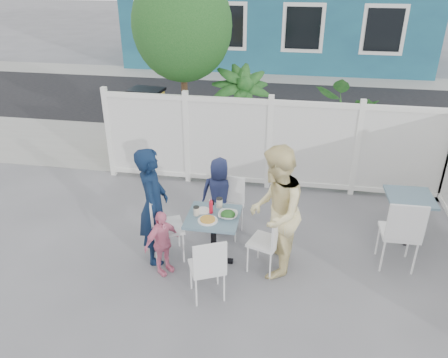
% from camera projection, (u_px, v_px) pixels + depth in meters
% --- Properties ---
extents(ground, '(80.00, 80.00, 0.00)m').
position_uv_depth(ground, '(244.00, 270.00, 5.73)').
color(ground, slate).
extents(near_sidewalk, '(24.00, 2.60, 0.01)m').
position_uv_depth(near_sidewalk, '(268.00, 155.00, 9.07)').
color(near_sidewalk, gray).
rests_on(near_sidewalk, ground).
extents(street, '(24.00, 5.00, 0.01)m').
position_uv_depth(street, '(279.00, 104.00, 12.33)').
color(street, black).
rests_on(street, ground).
extents(far_sidewalk, '(24.00, 1.60, 0.01)m').
position_uv_depth(far_sidewalk, '(284.00, 78.00, 15.06)').
color(far_sidewalk, gray).
rests_on(far_sidewalk, ground).
extents(fence_back, '(5.86, 0.08, 1.60)m').
position_uv_depth(fence_back, '(269.00, 146.00, 7.48)').
color(fence_back, white).
rests_on(fence_back, ground).
extents(tree, '(1.80, 1.62, 3.59)m').
position_uv_depth(tree, '(182.00, 26.00, 7.72)').
color(tree, '#382316').
rests_on(tree, ground).
extents(utility_cabinet, '(0.68, 0.52, 1.17)m').
position_uv_depth(utility_cabinet, '(149.00, 118.00, 9.39)').
color(utility_cabinet, gold).
rests_on(utility_cabinet, ground).
extents(potted_shrub_a, '(1.43, 1.43, 1.95)m').
position_uv_depth(potted_shrub_a, '(239.00, 120.00, 8.10)').
color(potted_shrub_a, '#154618').
rests_on(potted_shrub_a, ground).
extents(potted_shrub_b, '(2.03, 2.03, 1.71)m').
position_uv_depth(potted_shrub_b, '(359.00, 136.00, 7.73)').
color(potted_shrub_b, '#154618').
rests_on(potted_shrub_b, ground).
extents(main_table, '(0.67, 0.67, 0.71)m').
position_uv_depth(main_table, '(213.00, 226.00, 5.66)').
color(main_table, '#426775').
rests_on(main_table, ground).
extents(spare_table, '(0.65, 0.65, 0.67)m').
position_uv_depth(spare_table, '(408.00, 205.00, 6.20)').
color(spare_table, '#426775').
rests_on(spare_table, ground).
extents(chair_left, '(0.57, 0.58, 0.97)m').
position_uv_depth(chair_left, '(160.00, 222.00, 5.73)').
color(chair_left, white).
rests_on(chair_left, ground).
extents(chair_right, '(0.48, 0.49, 0.86)m').
position_uv_depth(chair_right, '(270.00, 238.00, 5.50)').
color(chair_right, white).
rests_on(chair_right, ground).
extents(chair_back, '(0.45, 0.43, 0.87)m').
position_uv_depth(chair_back, '(229.00, 202.00, 6.32)').
color(chair_back, white).
rests_on(chair_back, ground).
extents(chair_near, '(0.51, 0.50, 0.86)m').
position_uv_depth(chair_near, '(208.00, 265.00, 5.02)').
color(chair_near, white).
rests_on(chair_near, ground).
extents(chair_spare, '(0.47, 0.45, 1.02)m').
position_uv_depth(chair_spare, '(402.00, 230.00, 5.50)').
color(chair_spare, white).
rests_on(chair_spare, ground).
extents(man, '(0.51, 0.66, 1.61)m').
position_uv_depth(man, '(153.00, 206.00, 5.62)').
color(man, '#0C1C38').
rests_on(man, ground).
extents(woman, '(0.69, 0.86, 1.73)m').
position_uv_depth(woman, '(275.00, 212.00, 5.36)').
color(woman, '#F2CF56').
rests_on(woman, ground).
extents(boy, '(0.57, 0.40, 1.12)m').
position_uv_depth(boy, '(219.00, 194.00, 6.42)').
color(boy, '#1E254D').
rests_on(boy, ground).
extents(toddler, '(0.48, 0.55, 0.89)m').
position_uv_depth(toddler, '(162.00, 243.00, 5.50)').
color(toddler, pink).
rests_on(toddler, ground).
extents(plate_main, '(0.25, 0.25, 0.02)m').
position_uv_depth(plate_main, '(208.00, 220.00, 5.47)').
color(plate_main, white).
rests_on(plate_main, main_table).
extents(plate_side, '(0.20, 0.20, 0.01)m').
position_uv_depth(plate_side, '(202.00, 211.00, 5.69)').
color(plate_side, white).
rests_on(plate_side, main_table).
extents(salad_bowl, '(0.25, 0.25, 0.06)m').
position_uv_depth(salad_bowl, '(228.00, 215.00, 5.54)').
color(salad_bowl, white).
rests_on(salad_bowl, main_table).
extents(coffee_cup_a, '(0.08, 0.08, 0.11)m').
position_uv_depth(coffee_cup_a, '(196.00, 211.00, 5.58)').
color(coffee_cup_a, beige).
rests_on(coffee_cup_a, main_table).
extents(coffee_cup_b, '(0.08, 0.08, 0.12)m').
position_uv_depth(coffee_cup_b, '(219.00, 203.00, 5.76)').
color(coffee_cup_b, beige).
rests_on(coffee_cup_b, main_table).
extents(ketchup_bottle, '(0.05, 0.05, 0.16)m').
position_uv_depth(ketchup_bottle, '(211.00, 207.00, 5.62)').
color(ketchup_bottle, red).
rests_on(ketchup_bottle, main_table).
extents(salt_shaker, '(0.03, 0.03, 0.08)m').
position_uv_depth(salt_shaker, '(210.00, 202.00, 5.82)').
color(salt_shaker, white).
rests_on(salt_shaker, main_table).
extents(pepper_shaker, '(0.03, 0.03, 0.07)m').
position_uv_depth(pepper_shaker, '(213.00, 203.00, 5.82)').
color(pepper_shaker, black).
rests_on(pepper_shaker, main_table).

